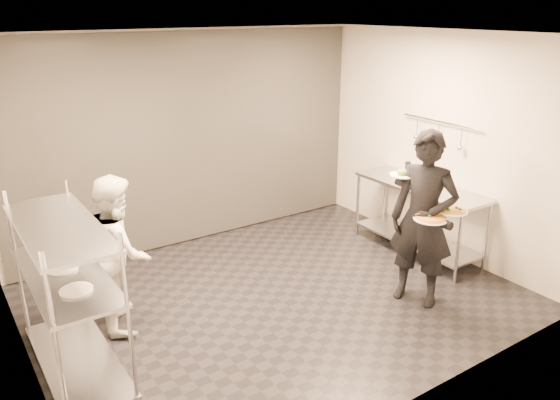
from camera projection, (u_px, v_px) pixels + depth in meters
room_shell at (222, 153)px, 6.50m from camera, size 5.00×4.00×2.80m
pass_rack at (68, 290)px, 4.66m from camera, size 0.60×1.60×1.50m
prep_counter at (419, 207)px, 6.98m from camera, size 0.60×1.80×0.92m
utensil_rail at (439, 134)px, 6.80m from camera, size 0.07×1.20×0.31m
waiter at (423, 220)px, 5.70m from camera, size 0.70×0.82×1.89m
chef at (119, 252)px, 5.34m from camera, size 0.75×0.88×1.56m
pizza_plate_near at (431, 218)px, 5.48m from camera, size 0.34×0.34×0.05m
pizza_plate_far at (453, 210)px, 5.55m from camera, size 0.30×0.30×0.05m
salad_plate at (403, 173)px, 5.70m from camera, size 0.26×0.26×0.07m
pos_monitor at (409, 179)px, 6.87m from camera, size 0.05×0.22×0.16m
bottle_green at (414, 179)px, 6.71m from camera, size 0.07×0.07×0.26m
bottle_clear at (413, 174)px, 6.97m from camera, size 0.06×0.06×0.20m
bottle_dark at (407, 171)px, 7.05m from camera, size 0.07×0.07×0.24m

